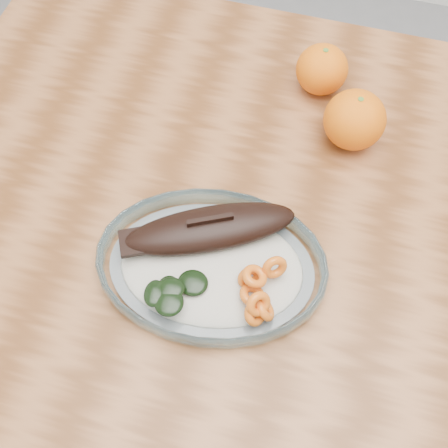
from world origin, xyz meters
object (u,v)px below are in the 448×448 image
object	(u,v)px
plated_meal	(211,263)
orange_left	(355,120)
dining_table	(301,250)
orange_right	(322,69)

from	to	relation	value
plated_meal	orange_left	size ratio (longest dim) A/B	6.67
dining_table	orange_right	xyz separation A→B (m)	(-0.03, 0.24, 0.14)
dining_table	orange_left	distance (m)	0.21
orange_left	orange_right	xyz separation A→B (m)	(-0.06, 0.09, -0.00)
plated_meal	orange_left	distance (m)	0.30
orange_left	plated_meal	bearing A→B (deg)	-117.88
dining_table	plated_meal	bearing A→B (deg)	-134.27
orange_right	dining_table	bearing A→B (deg)	-81.74
plated_meal	orange_right	world-z (taller)	orange_right
orange_left	dining_table	bearing A→B (deg)	-101.03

